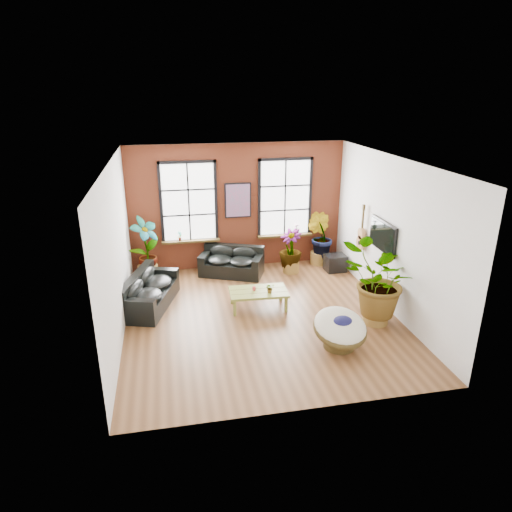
{
  "coord_description": "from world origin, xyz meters",
  "views": [
    {
      "loc": [
        -1.9,
        -9.03,
        4.9
      ],
      "look_at": [
        0.0,
        0.6,
        1.25
      ],
      "focal_mm": 32.0,
      "sensor_mm": 36.0,
      "label": 1
    }
  ],
  "objects_px": {
    "coffee_table": "(258,293)",
    "sofa_left": "(148,292)",
    "sofa_back": "(232,262)",
    "papasan_chair": "(340,328)"
  },
  "relations": [
    {
      "from": "coffee_table",
      "to": "papasan_chair",
      "type": "relative_size",
      "value": 1.11
    },
    {
      "from": "coffee_table",
      "to": "sofa_left",
      "type": "bearing_deg",
      "value": 169.4
    },
    {
      "from": "sofa_back",
      "to": "papasan_chair",
      "type": "xyz_separation_m",
      "value": [
        1.55,
        -4.18,
        0.07
      ]
    },
    {
      "from": "sofa_back",
      "to": "coffee_table",
      "type": "relative_size",
      "value": 1.36
    },
    {
      "from": "sofa_left",
      "to": "papasan_chair",
      "type": "relative_size",
      "value": 1.74
    },
    {
      "from": "sofa_left",
      "to": "coffee_table",
      "type": "height_order",
      "value": "sofa_left"
    },
    {
      "from": "sofa_left",
      "to": "coffee_table",
      "type": "distance_m",
      "value": 2.6
    },
    {
      "from": "papasan_chair",
      "to": "sofa_back",
      "type": "bearing_deg",
      "value": 101.73
    },
    {
      "from": "sofa_back",
      "to": "sofa_left",
      "type": "distance_m",
      "value": 2.72
    },
    {
      "from": "coffee_table",
      "to": "papasan_chair",
      "type": "height_order",
      "value": "papasan_chair"
    }
  ]
}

